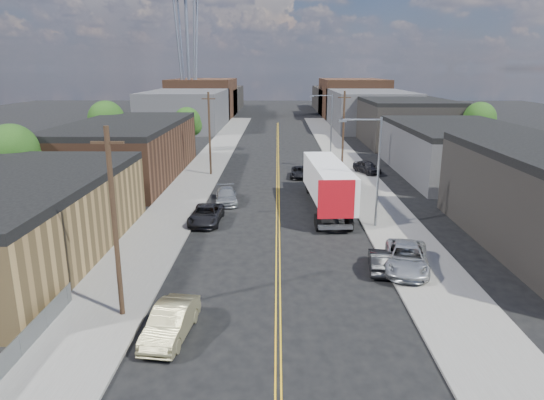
{
  "coord_description": "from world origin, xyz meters",
  "views": [
    {
      "loc": [
        -0.06,
        -12.96,
        12.6
      ],
      "look_at": [
        -0.48,
        24.28,
        2.5
      ],
      "focal_mm": 32.0,
      "sensor_mm": 36.0,
      "label": 1
    }
  ],
  "objects_px": {
    "car_right_oncoming": "(380,261)",
    "car_right_lot_a": "(406,258)",
    "car_ahead_truck": "(299,172)",
    "car_right_lot_c": "(367,167)",
    "semi_truck": "(326,180)",
    "car_left_d": "(226,196)",
    "car_left_c": "(206,215)",
    "car_left_b": "(171,322)"
  },
  "relations": [
    {
      "from": "car_right_oncoming",
      "to": "car_right_lot_a",
      "type": "relative_size",
      "value": 0.7
    },
    {
      "from": "car_right_oncoming",
      "to": "car_ahead_truck",
      "type": "relative_size",
      "value": 0.89
    },
    {
      "from": "car_right_oncoming",
      "to": "car_right_lot_a",
      "type": "xyz_separation_m",
      "value": [
        1.6,
        -0.16,
        0.29
      ]
    },
    {
      "from": "car_right_lot_a",
      "to": "car_right_lot_c",
      "type": "relative_size",
      "value": 1.3
    },
    {
      "from": "semi_truck",
      "to": "car_right_oncoming",
      "type": "bearing_deg",
      "value": -86.01
    },
    {
      "from": "car_left_d",
      "to": "car_left_c",
      "type": "bearing_deg",
      "value": -106.52
    },
    {
      "from": "car_left_d",
      "to": "car_right_lot_a",
      "type": "relative_size",
      "value": 0.86
    },
    {
      "from": "car_right_lot_c",
      "to": "car_ahead_truck",
      "type": "xyz_separation_m",
      "value": [
        -8.41,
        -1.91,
        -0.28
      ]
    },
    {
      "from": "car_left_d",
      "to": "car_right_lot_a",
      "type": "height_order",
      "value": "car_right_lot_a"
    },
    {
      "from": "car_ahead_truck",
      "to": "semi_truck",
      "type": "bearing_deg",
      "value": -76.54
    },
    {
      "from": "semi_truck",
      "to": "car_left_d",
      "type": "bearing_deg",
      "value": 170.79
    },
    {
      "from": "semi_truck",
      "to": "car_left_b",
      "type": "distance_m",
      "value": 25.45
    },
    {
      "from": "car_ahead_truck",
      "to": "car_right_oncoming",
      "type": "bearing_deg",
      "value": -77.01
    },
    {
      "from": "car_left_d",
      "to": "car_right_lot_c",
      "type": "distance_m",
      "value": 20.95
    },
    {
      "from": "car_left_d",
      "to": "car_right_oncoming",
      "type": "height_order",
      "value": "car_left_d"
    },
    {
      "from": "car_right_lot_a",
      "to": "car_left_b",
      "type": "bearing_deg",
      "value": -136.5
    },
    {
      "from": "car_left_b",
      "to": "car_right_oncoming",
      "type": "height_order",
      "value": "car_left_b"
    },
    {
      "from": "car_left_b",
      "to": "car_right_lot_a",
      "type": "distance_m",
      "value": 15.6
    },
    {
      "from": "semi_truck",
      "to": "car_left_b",
      "type": "relative_size",
      "value": 3.53
    },
    {
      "from": "car_right_lot_c",
      "to": "car_ahead_truck",
      "type": "height_order",
      "value": "car_right_lot_c"
    },
    {
      "from": "semi_truck",
      "to": "car_right_oncoming",
      "type": "relative_size",
      "value": 4.18
    },
    {
      "from": "car_right_lot_a",
      "to": "car_left_d",
      "type": "bearing_deg",
      "value": 141.54
    },
    {
      "from": "car_left_c",
      "to": "car_ahead_truck",
      "type": "height_order",
      "value": "car_left_c"
    },
    {
      "from": "car_right_oncoming",
      "to": "car_right_lot_a",
      "type": "height_order",
      "value": "car_right_lot_a"
    },
    {
      "from": "car_left_d",
      "to": "car_ahead_truck",
      "type": "distance_m",
      "value": 13.87
    },
    {
      "from": "semi_truck",
      "to": "car_left_d",
      "type": "relative_size",
      "value": 3.4
    },
    {
      "from": "semi_truck",
      "to": "car_right_lot_a",
      "type": "xyz_separation_m",
      "value": [
        3.7,
        -15.47,
        -1.55
      ]
    },
    {
      "from": "car_left_d",
      "to": "car_right_oncoming",
      "type": "distance_m",
      "value": 19.93
    },
    {
      "from": "car_right_lot_c",
      "to": "car_ahead_truck",
      "type": "relative_size",
      "value": 0.98
    },
    {
      "from": "semi_truck",
      "to": "car_ahead_truck",
      "type": "height_order",
      "value": "semi_truck"
    },
    {
      "from": "car_left_c",
      "to": "car_right_lot_c",
      "type": "xyz_separation_m",
      "value": [
        17.05,
        19.89,
        0.16
      ]
    },
    {
      "from": "semi_truck",
      "to": "car_left_c",
      "type": "distance_m",
      "value": 12.01
    },
    {
      "from": "car_left_b",
      "to": "semi_truck",
      "type": "bearing_deg",
      "value": 74.26
    },
    {
      "from": "semi_truck",
      "to": "car_left_c",
      "type": "height_order",
      "value": "semi_truck"
    },
    {
      "from": "car_ahead_truck",
      "to": "car_left_b",
      "type": "bearing_deg",
      "value": -97.43
    },
    {
      "from": "semi_truck",
      "to": "car_right_lot_c",
      "type": "relative_size",
      "value": 3.79
    },
    {
      "from": "car_left_b",
      "to": "car_left_c",
      "type": "distance_m",
      "value": 18.02
    },
    {
      "from": "car_left_c",
      "to": "car_left_d",
      "type": "height_order",
      "value": "car_left_c"
    },
    {
      "from": "car_right_lot_a",
      "to": "car_right_lot_c",
      "type": "distance_m",
      "value": 30.02
    },
    {
      "from": "car_right_oncoming",
      "to": "car_left_c",
      "type": "bearing_deg",
      "value": -30.53
    },
    {
      "from": "semi_truck",
      "to": "car_right_lot_a",
      "type": "relative_size",
      "value": 2.92
    },
    {
      "from": "car_right_oncoming",
      "to": "car_ahead_truck",
      "type": "bearing_deg",
      "value": -74.46
    }
  ]
}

